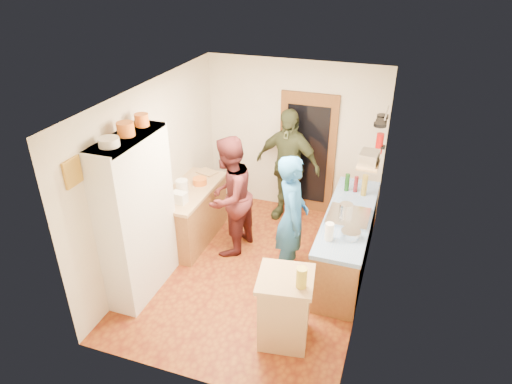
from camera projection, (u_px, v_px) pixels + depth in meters
The scene contains 44 objects.
floor at pixel (255, 270), 6.61m from camera, with size 3.00×4.00×0.02m, color brown.
ceiling at pixel (255, 93), 5.36m from camera, with size 3.00×4.00×0.02m, color silver.
wall_back at pixel (294, 138), 7.66m from camera, with size 3.00×0.02×2.60m, color beige.
wall_front at pixel (185, 286), 4.31m from camera, with size 3.00×0.02×2.60m, color beige.
wall_left at pixel (154, 174), 6.42m from camera, with size 0.02×4.00×2.60m, color beige.
wall_right at pixel (372, 210), 5.55m from camera, with size 0.02×4.00×2.60m, color beige.
door_frame at pixel (307, 154), 7.67m from camera, with size 0.95×0.06×2.10m, color brown.
door_glass at pixel (307, 155), 7.64m from camera, with size 0.70×0.02×1.70m, color black.
hutch_body at pixel (138, 217), 5.79m from camera, with size 0.40×1.20×2.20m, color silver.
hutch_top_shelf at pixel (126, 138), 5.27m from camera, with size 0.40×1.14×0.04m, color silver.
plate_stack at pixel (109, 142), 4.98m from camera, with size 0.23×0.23×0.10m, color white.
orange_pot_a at pixel (126, 129), 5.24m from camera, with size 0.20×0.20×0.16m, color orange.
orange_pot_b at pixel (142, 120), 5.53m from camera, with size 0.17×0.17×0.15m, color orange.
left_counter_base at pixel (192, 216), 7.12m from camera, with size 0.60×1.40×0.85m, color olive.
left_counter_top at pixel (190, 190), 6.90m from camera, with size 0.64×1.44×0.05m, color tan.
toaster at pixel (179, 197), 6.49m from camera, with size 0.21×0.14×0.16m, color white.
kettle at pixel (182, 186), 6.75m from camera, with size 0.18×0.18×0.20m, color white.
orange_bowl at pixel (200, 181), 7.01m from camera, with size 0.22×0.22×0.10m, color orange.
chopping_board at pixel (207, 172), 7.37m from camera, with size 0.30×0.22×0.03m, color tan.
right_counter_base at pixel (346, 243), 6.47m from camera, with size 0.60×2.20×0.84m, color olive.
right_counter_top at pixel (349, 216), 6.26m from camera, with size 0.62×2.22×0.06m, color blue.
hob at pixel (348, 216), 6.15m from camera, with size 0.55×0.58×0.04m, color silver.
pot_on_hob at pixel (346, 208), 6.20m from camera, with size 0.18×0.18×0.12m, color silver.
bottle_a at pixel (347, 182), 6.78m from camera, with size 0.07×0.07×0.27m, color #143F14.
bottle_b at pixel (356, 184), 6.75m from camera, with size 0.06×0.06×0.25m, color #591419.
bottle_c at pixel (364, 185), 6.64m from camera, with size 0.08×0.08×0.33m, color olive.
paper_towel at pixel (329, 232), 5.64m from camera, with size 0.11×0.11×0.24m, color white.
mixing_bowl at pixel (351, 234), 5.72m from camera, with size 0.25×0.25×0.10m, color silver.
island_base at pixel (285, 310), 5.26m from camera, with size 0.55×0.55×0.86m, color tan.
island_top at pixel (286, 279), 5.05m from camera, with size 0.62×0.62×0.05m, color tan.
cutting_board at pixel (282, 275), 5.09m from camera, with size 0.35×0.28×0.02m, color white.
oil_jar at pixel (302, 277), 4.85m from camera, with size 0.12×0.12×0.24m, color #AD9E2D.
pan_rail at pixel (387, 112), 6.48m from camera, with size 0.02×0.02×0.65m, color silver.
pan_hang_a at pixel (380, 125), 6.41m from camera, with size 0.18×0.18×0.05m, color black.
pan_hang_b at pixel (381, 121), 6.59m from camera, with size 0.16×0.16×0.05m, color black.
pan_hang_c at pixel (383, 116), 6.75m from camera, with size 0.17×0.17×0.05m, color black.
wall_shelf at pixel (368, 164), 5.77m from camera, with size 0.26×0.42×0.03m, color tan.
radio at pixel (369, 158), 5.73m from camera, with size 0.22×0.30×0.15m, color silver.
ext_bracket at pixel (383, 147), 6.90m from camera, with size 0.06×0.10×0.04m, color black.
fire_extinguisher at pixel (379, 144), 6.90m from camera, with size 0.11×0.11×0.32m, color red.
picture_frame at pixel (72, 172), 4.76m from camera, with size 0.03×0.25×0.30m, color gold.
person_hob at pixel (295, 219), 6.12m from camera, with size 0.66×0.43×1.81m, color #215FA4.
person_left at pixel (233, 196), 6.66m from camera, with size 0.89×0.70×1.84m, color #481A1C.
person_back at pixel (288, 166), 7.46m from camera, with size 1.13×0.47×1.93m, color #343A22.
Camera 1 is at (1.73, -4.98, 4.13)m, focal length 32.00 mm.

